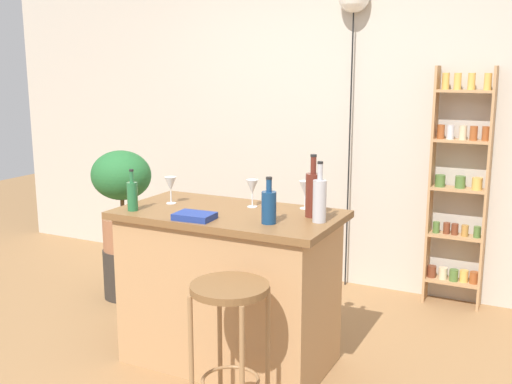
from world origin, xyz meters
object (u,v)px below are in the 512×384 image
Objects in this scene: bar_stool at (230,320)px; potted_plant at (122,190)px; plant_stool at (126,273)px; bottle_spirits_clear at (320,199)px; bottle_vinegar at (269,206)px; spice_shelf at (459,189)px; cookbook at (195,216)px; pendant_globe_light at (354,0)px; wine_glass_center at (305,189)px; bottle_sauce_amber at (313,193)px; bottle_olive_oil at (132,195)px; wine_glass_right at (252,188)px; wine_glass_left at (171,185)px.

bar_stool is 0.96× the size of potted_plant.
bottle_spirits_clear reaches higher than plant_stool.
plant_stool is 1.50× the size of bottle_vinegar.
spice_shelf reaches higher than cookbook.
spice_shelf is 6.97× the size of bottle_vinegar.
cookbook is 0.09× the size of pendant_globe_light.
potted_plant is 0.32× the size of pendant_globe_light.
bar_stool is at bearing -43.36° from cookbook.
wine_glass_center is at bearing 125.94° from bottle_spirits_clear.
wine_glass_center is (1.58, -0.30, 0.21)m from potted_plant.
wine_glass_center is at bearing 124.41° from bottle_sauce_amber.
bottle_sauce_amber is 0.66m from cookbook.
bar_stool is at bearing -23.24° from bottle_olive_oil.
bottle_vinegar is at bearing -147.33° from bottle_spirits_clear.
bottle_olive_oil is 1.47× the size of wine_glass_right.
bottle_olive_oil is at bearing -110.63° from wine_glass_left.
bottle_olive_oil is at bearing 156.76° from bar_stool.
pendant_globe_light is (-0.11, 1.68, 1.20)m from bottle_vinegar.
bottle_spirits_clear is at bearing 69.27° from bar_stool.
spice_shelf is 2.08m from cookbook.
bar_stool is 3.45× the size of cookbook.
cookbook reaches higher than bar_stool.
bottle_olive_oil reaches higher than cookbook.
potted_plant is at bearing 90.00° from plant_stool.
bar_stool is 4.42× the size of wine_glass_right.
cookbook is at bearing -122.61° from spice_shelf.
plant_stool is at bearing 169.36° from wine_glass_center.
bottle_olive_oil is at bearing -131.75° from spice_shelf.
bottle_olive_oil is at bearing -150.83° from wine_glass_center.
potted_plant is 1.39m from cookbook.
spice_shelf reaches higher than wine_glass_right.
bottle_sauce_amber reaches higher than bar_stool.
wine_glass_center is (-0.11, 0.16, -0.01)m from bottle_sauce_amber.
bottle_spirits_clear is 1.96m from pendant_globe_light.
bar_stool is 1.94m from potted_plant.
bottle_vinegar is (1.54, -0.70, 0.82)m from plant_stool.
pendant_globe_light reaches higher than wine_glass_left.
wine_glass_center is 1.00× the size of wine_glass_right.
bottle_spirits_clear reaches higher than bottle_vinegar.
bar_stool is 0.31× the size of pendant_globe_light.
wine_glass_center reaches higher than bar_stool.
potted_plant is 3.12× the size of bottle_olive_oil.
potted_plant is 1.36m from wine_glass_right.
plant_stool is 1.08× the size of bottle_sauce_amber.
wine_glass_center is 0.78× the size of cookbook.
pendant_globe_light is (0.29, 1.78, 1.27)m from cookbook.
wine_glass_center is at bearing -83.25° from pendant_globe_light.
pendant_globe_light is (0.62, 1.52, 1.17)m from wine_glass_left.
bar_stool is at bearing -108.96° from spice_shelf.
bottle_olive_oil reaches higher than bar_stool.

